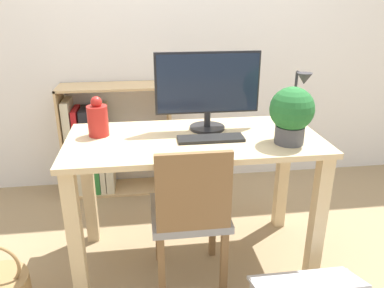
{
  "coord_description": "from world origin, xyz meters",
  "views": [
    {
      "loc": [
        -0.26,
        -1.86,
        1.47
      ],
      "look_at": [
        0.0,
        0.1,
        0.7
      ],
      "focal_mm": 35.0,
      "sensor_mm": 36.0,
      "label": 1
    }
  ],
  "objects_px": {
    "desk_lamp": "(299,95)",
    "chair": "(190,212)",
    "bookshelf": "(100,147)",
    "monitor": "(208,87)",
    "vase": "(98,119)",
    "potted_plant": "(292,113)",
    "keyboard": "(211,139)"
  },
  "relations": [
    {
      "from": "desk_lamp",
      "to": "chair",
      "type": "distance_m",
      "value": 0.86
    },
    {
      "from": "desk_lamp",
      "to": "bookshelf",
      "type": "bearing_deg",
      "value": 143.29
    },
    {
      "from": "desk_lamp",
      "to": "bookshelf",
      "type": "height_order",
      "value": "desk_lamp"
    },
    {
      "from": "monitor",
      "to": "bookshelf",
      "type": "xyz_separation_m",
      "value": [
        -0.71,
        0.81,
        -0.64
      ]
    },
    {
      "from": "monitor",
      "to": "bookshelf",
      "type": "bearing_deg",
      "value": 131.25
    },
    {
      "from": "desk_lamp",
      "to": "chair",
      "type": "relative_size",
      "value": 0.4
    },
    {
      "from": "monitor",
      "to": "vase",
      "type": "height_order",
      "value": "monitor"
    },
    {
      "from": "monitor",
      "to": "potted_plant",
      "type": "height_order",
      "value": "monitor"
    },
    {
      "from": "keyboard",
      "to": "potted_plant",
      "type": "distance_m",
      "value": 0.43
    },
    {
      "from": "keyboard",
      "to": "desk_lamp",
      "type": "relative_size",
      "value": 1.05
    },
    {
      "from": "vase",
      "to": "chair",
      "type": "relative_size",
      "value": 0.26
    },
    {
      "from": "keyboard",
      "to": "chair",
      "type": "height_order",
      "value": "chair"
    },
    {
      "from": "desk_lamp",
      "to": "potted_plant",
      "type": "xyz_separation_m",
      "value": [
        -0.12,
        -0.19,
        -0.04
      ]
    },
    {
      "from": "monitor",
      "to": "chair",
      "type": "height_order",
      "value": "monitor"
    },
    {
      "from": "chair",
      "to": "bookshelf",
      "type": "height_order",
      "value": "bookshelf"
    },
    {
      "from": "desk_lamp",
      "to": "chair",
      "type": "height_order",
      "value": "desk_lamp"
    },
    {
      "from": "desk_lamp",
      "to": "bookshelf",
      "type": "distance_m",
      "value": 1.61
    },
    {
      "from": "chair",
      "to": "monitor",
      "type": "bearing_deg",
      "value": 69.71
    },
    {
      "from": "vase",
      "to": "chair",
      "type": "height_order",
      "value": "vase"
    },
    {
      "from": "keyboard",
      "to": "vase",
      "type": "height_order",
      "value": "vase"
    },
    {
      "from": "chair",
      "to": "keyboard",
      "type": "bearing_deg",
      "value": 53.9
    },
    {
      "from": "vase",
      "to": "potted_plant",
      "type": "height_order",
      "value": "potted_plant"
    },
    {
      "from": "keyboard",
      "to": "bookshelf",
      "type": "xyz_separation_m",
      "value": [
        -0.7,
        0.99,
        -0.4
      ]
    },
    {
      "from": "keyboard",
      "to": "desk_lamp",
      "type": "height_order",
      "value": "desk_lamp"
    },
    {
      "from": "monitor",
      "to": "vase",
      "type": "xyz_separation_m",
      "value": [
        -0.6,
        -0.03,
        -0.15
      ]
    },
    {
      "from": "monitor",
      "to": "vase",
      "type": "distance_m",
      "value": 0.62
    },
    {
      "from": "keyboard",
      "to": "monitor",
      "type": "bearing_deg",
      "value": 86.37
    },
    {
      "from": "bookshelf",
      "to": "chair",
      "type": "bearing_deg",
      "value": -63.83
    },
    {
      "from": "desk_lamp",
      "to": "potted_plant",
      "type": "distance_m",
      "value": 0.23
    },
    {
      "from": "monitor",
      "to": "potted_plant",
      "type": "bearing_deg",
      "value": -36.28
    },
    {
      "from": "monitor",
      "to": "keyboard",
      "type": "relative_size",
      "value": 1.66
    },
    {
      "from": "chair",
      "to": "potted_plant",
      "type": "bearing_deg",
      "value": 9.55
    }
  ]
}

